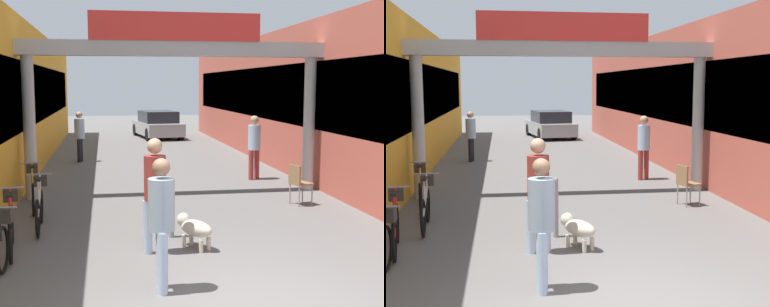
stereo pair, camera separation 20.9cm
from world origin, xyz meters
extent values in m
cube|color=black|center=(-3.62, 11.00, 2.35)|extent=(0.04, 23.40, 1.71)
cube|color=#B25142|center=(5.10, 11.00, 2.13)|extent=(3.00, 26.00, 4.27)
cube|color=black|center=(3.62, 11.00, 2.35)|extent=(0.04, 23.40, 1.71)
cylinder|color=#B2B2B2|center=(-3.35, 6.92, 1.64)|extent=(0.28, 0.28, 3.28)
cylinder|color=#B2B2B2|center=(3.35, 6.92, 1.64)|extent=(0.28, 0.28, 3.28)
cube|color=#B2B2B2|center=(0.00, 6.92, 3.45)|extent=(7.40, 0.44, 0.34)
cube|color=red|center=(0.00, 6.72, 3.94)|extent=(3.96, 0.10, 0.64)
cylinder|color=#A5BFE0|center=(-1.03, 2.45, 0.42)|extent=(0.15, 0.15, 0.84)
cylinder|color=#A5BFE0|center=(-0.79, 2.46, 0.42)|extent=(0.15, 0.15, 0.84)
cylinder|color=#99332D|center=(-0.91, 2.45, 1.19)|extent=(0.36, 0.36, 0.70)
sphere|color=tan|center=(-0.91, 2.45, 1.69)|extent=(0.25, 0.25, 0.24)
cylinder|color=#A5BFE0|center=(-0.97, 1.01, 0.40)|extent=(0.15, 0.15, 0.80)
cylinder|color=#A5BFE0|center=(-0.98, 0.77, 0.40)|extent=(0.15, 0.15, 0.80)
cylinder|color=#8C9EB2|center=(-0.97, 0.89, 1.13)|extent=(0.36, 0.36, 0.66)
sphere|color=#8C664C|center=(-0.97, 0.89, 1.60)|extent=(0.24, 0.24, 0.23)
cylinder|color=#99332D|center=(2.52, 8.63, 0.41)|extent=(0.19, 0.19, 0.83)
cylinder|color=#99332D|center=(2.32, 8.50, 0.41)|extent=(0.19, 0.19, 0.83)
cylinder|color=#A5BFE0|center=(2.42, 8.56, 1.17)|extent=(0.47, 0.47, 0.68)
sphere|color=tan|center=(2.42, 8.56, 1.66)|extent=(0.32, 0.32, 0.23)
cylinder|color=black|center=(-2.52, 12.69, 0.40)|extent=(0.16, 0.16, 0.80)
cylinder|color=black|center=(-2.48, 12.93, 0.40)|extent=(0.16, 0.16, 0.80)
cylinder|color=#A5BFE0|center=(-2.50, 12.81, 1.13)|extent=(0.39, 0.39, 0.66)
sphere|color=tan|center=(-2.50, 12.81, 1.60)|extent=(0.26, 0.26, 0.23)
ellipsoid|color=beige|center=(-0.24, 2.56, 0.34)|extent=(0.61, 0.70, 0.26)
sphere|color=beige|center=(-0.41, 2.80, 0.43)|extent=(0.31, 0.31, 0.22)
sphere|color=white|center=(-0.36, 2.72, 0.33)|extent=(0.22, 0.22, 0.16)
cylinder|color=beige|center=(-0.43, 2.67, 0.10)|extent=(0.10, 0.10, 0.21)
cylinder|color=beige|center=(-0.29, 2.77, 0.10)|extent=(0.10, 0.10, 0.21)
cylinder|color=beige|center=(-0.20, 2.35, 0.10)|extent=(0.10, 0.10, 0.21)
cylinder|color=beige|center=(-0.06, 2.45, 0.10)|extent=(0.10, 0.10, 0.21)
torus|color=black|center=(-3.10, 1.89, 0.34)|extent=(0.09, 0.67, 0.67)
cylinder|color=black|center=(-3.10, 1.83, 0.72)|extent=(0.03, 0.03, 0.46)
cube|color=#332D28|center=(-3.09, 2.03, 0.80)|extent=(0.25, 0.21, 0.20)
torus|color=black|center=(-3.21, 3.32, 0.34)|extent=(0.15, 0.67, 0.67)
torus|color=black|center=(-3.06, 2.31, 0.34)|extent=(0.15, 0.67, 0.67)
cube|color=red|center=(-3.13, 2.82, 0.52)|extent=(0.17, 0.94, 0.34)
cylinder|color=red|center=(-3.12, 2.70, 0.74)|extent=(0.04, 0.04, 0.42)
cube|color=black|center=(-3.12, 2.70, 0.96)|extent=(0.13, 0.23, 0.05)
cylinder|color=red|center=(-3.20, 3.26, 0.72)|extent=(0.04, 0.04, 0.46)
cylinder|color=gray|center=(-3.20, 3.26, 0.96)|extent=(0.46, 0.09, 0.03)
cube|color=#332D28|center=(-3.23, 3.46, 0.80)|extent=(0.27, 0.23, 0.20)
torus|color=black|center=(-2.88, 4.63, 0.34)|extent=(0.09, 0.67, 0.67)
torus|color=black|center=(-2.82, 3.61, 0.34)|extent=(0.09, 0.67, 0.67)
cube|color=beige|center=(-2.85, 4.12, 0.52)|extent=(0.09, 0.94, 0.34)
cylinder|color=beige|center=(-2.85, 4.00, 0.74)|extent=(0.03, 0.03, 0.42)
cube|color=black|center=(-2.85, 4.00, 0.96)|extent=(0.11, 0.23, 0.05)
cylinder|color=beige|center=(-2.88, 4.57, 0.72)|extent=(0.03, 0.03, 0.46)
cylinder|color=gray|center=(-2.88, 4.57, 0.96)|extent=(0.46, 0.05, 0.03)
cube|color=#332D28|center=(-2.89, 4.77, 0.80)|extent=(0.25, 0.21, 0.20)
torus|color=black|center=(-3.23, 6.20, 0.34)|extent=(0.14, 0.67, 0.67)
torus|color=black|center=(-3.10, 5.19, 0.34)|extent=(0.14, 0.67, 0.67)
cube|color=gold|center=(-3.16, 5.69, 0.52)|extent=(0.16, 0.94, 0.34)
cylinder|color=gold|center=(-3.15, 5.57, 0.74)|extent=(0.04, 0.04, 0.42)
cube|color=black|center=(-3.15, 5.57, 0.96)|extent=(0.13, 0.23, 0.05)
cylinder|color=gold|center=(-3.22, 6.14, 0.72)|extent=(0.04, 0.04, 0.46)
cylinder|color=gray|center=(-3.22, 6.14, 0.96)|extent=(0.46, 0.09, 0.03)
cube|color=#332D28|center=(-3.25, 6.34, 0.80)|extent=(0.26, 0.23, 0.20)
cylinder|color=gray|center=(-0.56, 3.28, 0.48)|extent=(0.10, 0.10, 0.97)
sphere|color=gray|center=(-0.56, 3.28, 1.00)|extent=(0.10, 0.10, 0.10)
cylinder|color=gray|center=(2.69, 5.54, 0.23)|extent=(0.04, 0.04, 0.45)
cylinder|color=gray|center=(2.78, 5.21, 0.23)|extent=(0.04, 0.04, 0.45)
cylinder|color=gray|center=(2.36, 5.45, 0.23)|extent=(0.04, 0.04, 0.45)
cylinder|color=gray|center=(2.45, 5.12, 0.23)|extent=(0.04, 0.04, 0.45)
cube|color=olive|center=(2.57, 5.33, 0.47)|extent=(0.49, 0.49, 0.04)
cube|color=olive|center=(2.40, 5.28, 0.69)|extent=(0.15, 0.40, 0.40)
cube|color=#99999E|center=(0.93, 20.73, 0.48)|extent=(2.30, 4.21, 0.60)
cube|color=#1E2328|center=(0.95, 20.58, 1.06)|extent=(1.87, 2.40, 0.55)
cylinder|color=black|center=(-0.06, 22.05, 0.30)|extent=(0.28, 0.62, 0.60)
cylinder|color=black|center=(1.51, 22.27, 0.30)|extent=(0.28, 0.62, 0.60)
cylinder|color=black|center=(0.35, 19.18, 0.30)|extent=(0.28, 0.62, 0.60)
cylinder|color=black|center=(1.92, 19.40, 0.30)|extent=(0.28, 0.62, 0.60)
camera|label=1|loc=(-1.66, -5.64, 2.62)|focal=50.00mm
camera|label=2|loc=(-1.45, -5.68, 2.62)|focal=50.00mm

